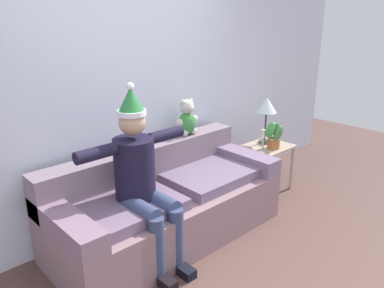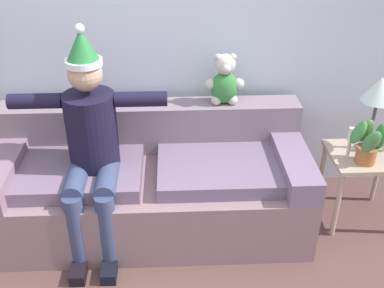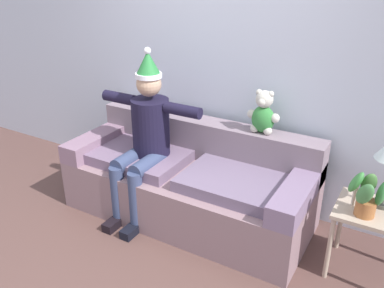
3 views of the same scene
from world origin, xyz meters
The scene contains 8 objects.
back_wall centered at (0.00, 1.55, 1.35)m, with size 7.00×0.10×2.70m, color silver.
couch centered at (0.00, 1.00, 0.34)m, with size 2.23×0.93×0.84m.
person_seated centered at (-0.37, 0.84, 0.79)m, with size 1.02×0.77×1.55m.
teddy_bear centered at (0.55, 1.30, 1.01)m, with size 0.29×0.17×0.38m.
side_table centered at (1.55, 0.97, 0.47)m, with size 0.51×0.46×0.56m.
table_lamp centered at (1.60, 1.06, 1.00)m, with size 0.24×0.24×0.56m.
potted_plant centered at (1.50, 0.87, 0.73)m, with size 0.29×0.22×0.34m.
candle_tall centered at (1.41, 0.95, 0.71)m, with size 0.04×0.04×0.23m.
Camera 2 is at (0.17, -1.84, 2.32)m, focal length 43.75 mm.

